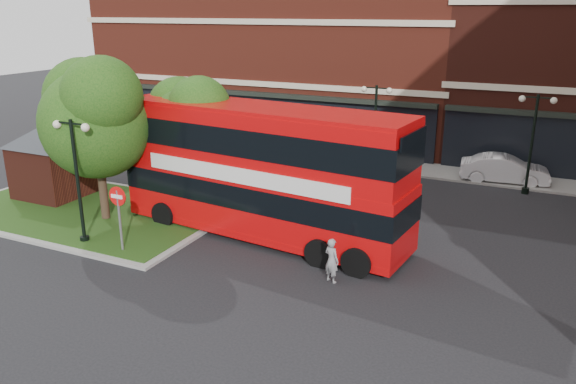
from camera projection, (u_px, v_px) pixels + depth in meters
The scene contains 15 objects.
ground at pixel (198, 271), 19.97m from camera, with size 120.00×120.00×0.00m, color black.
pavement_far at pixel (350, 161), 34.15m from camera, with size 44.00×3.00×0.12m, color slate.
terrace_far_left at pixel (285, 36), 41.67m from camera, with size 26.00×12.00×14.00m, color maroon.
traffic_island at pixel (89, 211), 25.76m from camera, with size 12.60×7.60×0.15m.
kiosk at pixel (51, 152), 27.13m from camera, with size 6.51×6.51×3.60m.
tree_island_west at pixel (94, 112), 23.36m from camera, with size 5.40×4.71×7.21m.
tree_island_east at pixel (190, 121), 24.45m from camera, with size 4.46×3.90×6.29m.
lamp_island at pixel (77, 175), 21.48m from camera, with size 1.72×0.36×5.00m.
lamp_far_left at pixel (375, 125), 30.76m from camera, with size 1.72×0.36×5.00m.
lamp_far_right at pixel (532, 139), 27.53m from camera, with size 1.72×0.36×5.00m.
bus at pixel (261, 163), 22.26m from camera, with size 12.50×4.15×4.68m.
woman at pixel (332, 260), 19.00m from camera, with size 0.58×0.38×1.58m, color gray.
car_silver at pixel (317, 157), 32.82m from camera, with size 1.48×3.67×1.25m, color #A4A8AB.
car_white at pixel (504, 169), 29.95m from camera, with size 1.58×4.53×1.49m, color white.
no_entry_sign at pixel (118, 206), 20.89m from camera, with size 0.74×0.09×2.67m.
Camera 1 is at (10.58, -15.02, 8.91)m, focal length 35.00 mm.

